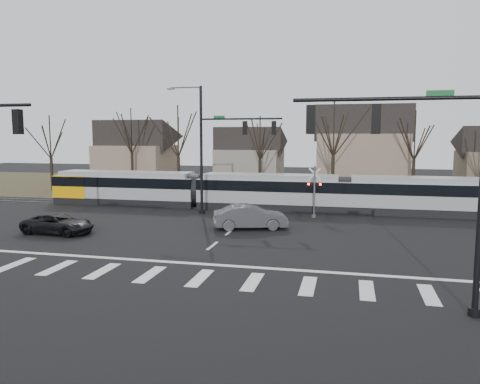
% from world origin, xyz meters
% --- Properties ---
extents(ground, '(140.00, 140.00, 0.00)m').
position_xyz_m(ground, '(0.00, 0.00, 0.00)').
color(ground, black).
extents(grass_verge, '(140.00, 28.00, 0.01)m').
position_xyz_m(grass_verge, '(0.00, 32.00, 0.01)').
color(grass_verge, '#38331E').
rests_on(grass_verge, ground).
extents(crosswalk, '(27.00, 2.60, 0.01)m').
position_xyz_m(crosswalk, '(0.00, -4.00, 0.01)').
color(crosswalk, silver).
rests_on(crosswalk, ground).
extents(stop_line, '(28.00, 0.35, 0.01)m').
position_xyz_m(stop_line, '(0.00, -1.80, 0.01)').
color(stop_line, silver).
rests_on(stop_line, ground).
extents(lane_dashes, '(0.18, 30.00, 0.01)m').
position_xyz_m(lane_dashes, '(0.00, 16.00, 0.01)').
color(lane_dashes, silver).
rests_on(lane_dashes, ground).
extents(rail_pair, '(90.00, 1.52, 0.06)m').
position_xyz_m(rail_pair, '(0.00, 15.80, 0.03)').
color(rail_pair, '#59595E').
rests_on(rail_pair, ground).
extents(tram, '(39.83, 2.96, 3.02)m').
position_xyz_m(tram, '(0.86, 16.00, 1.65)').
color(tram, gray).
rests_on(tram, ground).
extents(sedan, '(4.70, 6.04, 1.65)m').
position_xyz_m(sedan, '(1.11, 7.34, 0.83)').
color(sedan, '#45464B').
rests_on(sedan, ground).
extents(suv, '(2.49, 4.81, 1.29)m').
position_xyz_m(suv, '(-10.71, 3.00, 0.65)').
color(suv, black).
rests_on(suv, ground).
extents(signal_pole_near_right, '(6.72, 0.44, 8.00)m').
position_xyz_m(signal_pole_near_right, '(10.11, -6.00, 5.17)').
color(signal_pole_near_right, black).
rests_on(signal_pole_near_right, ground).
extents(signal_pole_far, '(9.28, 0.44, 10.20)m').
position_xyz_m(signal_pole_far, '(-2.41, 12.50, 5.70)').
color(signal_pole_far, black).
rests_on(signal_pole_far, ground).
extents(rail_crossing_signal, '(1.08, 0.36, 4.00)m').
position_xyz_m(rail_crossing_signal, '(5.00, 12.79, 1.89)').
color(rail_crossing_signal, '#59595B').
rests_on(rail_crossing_signal, ground).
extents(tree_row, '(59.20, 7.20, 10.00)m').
position_xyz_m(tree_row, '(2.00, 26.00, 5.00)').
color(tree_row, black).
rests_on(tree_row, ground).
extents(house_a, '(9.72, 8.64, 8.60)m').
position_xyz_m(house_a, '(-20.00, 34.00, 4.46)').
color(house_a, '#7E6B5B').
rests_on(house_a, ground).
extents(house_b, '(8.64, 7.56, 7.65)m').
position_xyz_m(house_b, '(-5.00, 36.00, 3.97)').
color(house_b, slate).
rests_on(house_b, ground).
extents(house_c, '(10.80, 8.64, 10.10)m').
position_xyz_m(house_c, '(9.00, 33.00, 5.23)').
color(house_c, '#7E6B5B').
rests_on(house_c, ground).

